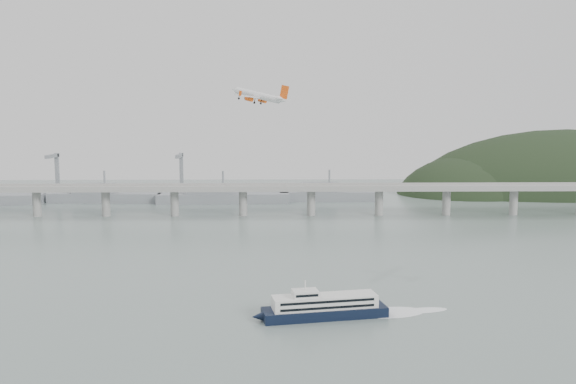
{
  "coord_description": "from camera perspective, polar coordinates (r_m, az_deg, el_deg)",
  "views": [
    {
      "loc": [
        -6.12,
        -242.0,
        74.0
      ],
      "look_at": [
        0.0,
        55.0,
        36.0
      ],
      "focal_mm": 38.0,
      "sensor_mm": 36.0,
      "label": 1
    }
  ],
  "objects": [
    {
      "name": "ferry",
      "position": [
        227.53,
        3.45,
        -10.68
      ],
      "size": [
        75.17,
        22.8,
        14.25
      ],
      "rotation": [
        0.0,
        0.0,
        0.18
      ],
      "color": "black",
      "rests_on": "ground"
    },
    {
      "name": "airliner",
      "position": [
        309.92,
        -2.75,
        8.98
      ],
      "size": [
        31.88,
        29.97,
        10.1
      ],
      "rotation": [
        0.05,
        -0.2,
        2.48
      ],
      "color": "white",
      "rests_on": "ground"
    },
    {
      "name": "ground",
      "position": [
        253.14,
        0.26,
        -9.71
      ],
      "size": [
        900.0,
        900.0,
        0.0
      ],
      "primitive_type": "plane",
      "color": "slate",
      "rests_on": "ground"
    },
    {
      "name": "distant_fleet",
      "position": [
        532.92,
        -17.43,
        -0.35
      ],
      "size": [
        453.0,
        60.9,
        40.0
      ],
      "color": "slate",
      "rests_on": "ground"
    },
    {
      "name": "bridge",
      "position": [
        445.61,
        -0.53,
        0.02
      ],
      "size": [
        800.0,
        22.0,
        23.9
      ],
      "color": "gray",
      "rests_on": "ground"
    }
  ]
}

